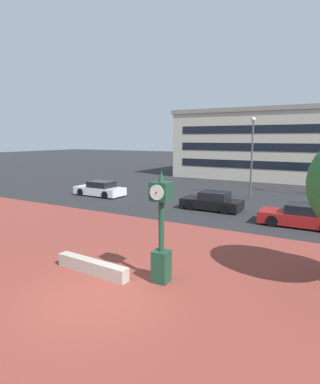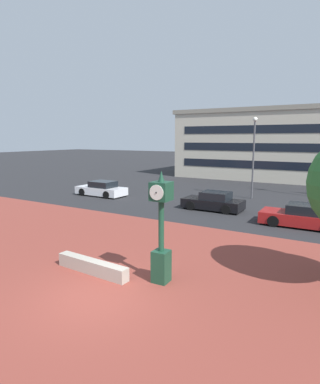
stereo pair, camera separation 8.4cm
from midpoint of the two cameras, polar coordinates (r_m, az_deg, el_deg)
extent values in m
plane|color=#262628|center=(11.02, -10.62, -17.47)|extent=(200.00, 200.00, 0.00)
cube|color=brown|center=(12.95, -2.53, -13.07)|extent=(44.00, 13.37, 0.01)
cube|color=#ADA393|center=(12.68, -11.51, -12.56)|extent=(3.22, 0.55, 0.50)
cube|color=#19422D|center=(11.62, 0.42, -12.78)|extent=(0.56, 0.56, 1.13)
cylinder|color=#19422D|center=(11.16, 0.43, -5.90)|extent=(0.19, 0.19, 1.76)
cube|color=#19422D|center=(10.90, 0.44, 0.15)|extent=(0.65, 0.65, 0.63)
cylinder|color=silver|center=(11.19, 1.23, 0.39)|extent=(0.50, 0.05, 0.50)
sphere|color=black|center=(11.21, 1.28, 0.40)|extent=(0.05, 0.05, 0.05)
cylinder|color=silver|center=(10.62, -0.40, -0.09)|extent=(0.50, 0.05, 0.50)
sphere|color=black|center=(10.60, -0.45, -0.11)|extent=(0.05, 0.05, 0.05)
cone|color=#19422D|center=(10.84, 0.44, 2.76)|extent=(0.22, 0.22, 0.37)
cube|color=silver|center=(28.85, -10.09, 0.24)|extent=(4.47, 1.95, 0.64)
cube|color=black|center=(28.62, -9.79, 1.31)|extent=(2.07, 1.65, 0.56)
cylinder|color=black|center=(29.18, -13.25, 0.00)|extent=(0.64, 0.23, 0.64)
cylinder|color=black|center=(30.42, -10.91, 0.46)|extent=(0.64, 0.23, 0.64)
cylinder|color=black|center=(27.32, -9.17, -0.50)|extent=(0.64, 0.23, 0.64)
cylinder|color=black|center=(28.64, -6.87, 0.01)|extent=(0.64, 0.23, 0.64)
cube|color=maroon|center=(20.22, 23.53, -4.29)|extent=(4.51, 1.92, 0.64)
cube|color=black|center=(20.08, 24.26, -2.80)|extent=(2.08, 1.62, 0.56)
cylinder|color=black|center=(19.61, 19.17, -4.80)|extent=(0.64, 0.23, 0.64)
cylinder|color=black|center=(21.26, 20.06, -3.77)|extent=(0.64, 0.23, 0.64)
cube|color=black|center=(23.11, 9.24, -1.99)|extent=(4.13, 1.83, 0.64)
cube|color=black|center=(22.94, 9.76, -0.67)|extent=(1.90, 1.57, 0.56)
cylinder|color=black|center=(22.87, 5.46, -2.34)|extent=(0.64, 0.22, 0.64)
cylinder|color=black|center=(24.39, 7.18, -1.63)|extent=(0.64, 0.22, 0.64)
cylinder|color=black|center=(21.92, 11.52, -3.00)|extent=(0.64, 0.22, 0.64)
cylinder|color=black|center=(23.50, 12.90, -2.22)|extent=(0.64, 0.22, 0.64)
cube|color=beige|center=(45.00, 23.03, 7.34)|extent=(27.38, 14.72, 7.86)
cube|color=gray|center=(45.10, 23.38, 12.64)|extent=(27.92, 15.02, 0.50)
cube|color=black|center=(37.81, 21.25, 4.22)|extent=(24.64, 0.04, 0.90)
cube|color=black|center=(37.71, 21.43, 7.19)|extent=(24.64, 0.04, 0.90)
cube|color=black|center=(37.71, 21.61, 10.17)|extent=(24.64, 0.04, 0.90)
cylinder|color=#4C4C51|center=(27.73, 15.96, 5.25)|extent=(0.14, 0.14, 6.25)
sphere|color=white|center=(27.71, 16.27, 12.02)|extent=(0.36, 0.36, 0.36)
camera|label=1|loc=(0.04, -89.79, 0.03)|focal=30.73mm
camera|label=2|loc=(0.04, 90.21, -0.03)|focal=30.73mm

